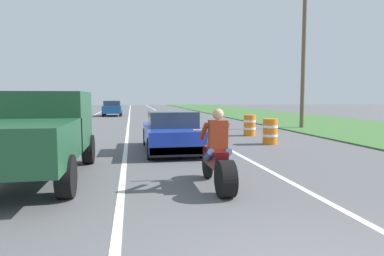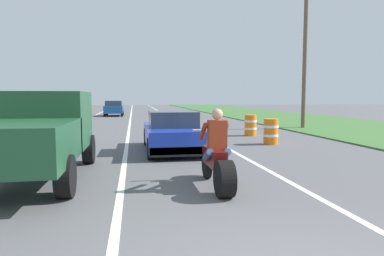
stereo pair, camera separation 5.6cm
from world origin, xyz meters
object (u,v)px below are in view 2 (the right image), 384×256
sports_car_blue (172,133)px  construction_barrel_nearest (271,131)px  construction_barrel_mid (250,125)px  pickup_truck_left_lane_dark_green (38,130)px  motorcycle_with_rider (217,160)px  distant_car_far_ahead (114,108)px

sports_car_blue → construction_barrel_nearest: bearing=14.2°
sports_car_blue → construction_barrel_mid: bearing=43.7°
pickup_truck_left_lane_dark_green → motorcycle_with_rider: bearing=-21.5°
sports_car_blue → construction_barrel_nearest: sports_car_blue is taller
sports_car_blue → construction_barrel_nearest: size_ratio=4.30×
motorcycle_with_rider → pickup_truck_left_lane_dark_green: bearing=158.5°
motorcycle_with_rider → construction_barrel_nearest: (3.67, 6.08, -0.09)m
sports_car_blue → distant_car_far_ahead: distant_car_far_ahead is taller
construction_barrel_nearest → distant_car_far_ahead: (-7.20, 22.06, 0.27)m
construction_barrel_nearest → construction_barrel_mid: bearing=85.7°
motorcycle_with_rider → pickup_truck_left_lane_dark_green: (-3.75, 1.48, 0.51)m
motorcycle_with_rider → construction_barrel_mid: 9.91m
motorcycle_with_rider → construction_barrel_nearest: bearing=58.9°
construction_barrel_mid → sports_car_blue: bearing=-136.3°
distant_car_far_ahead → sports_car_blue: bearing=-82.1°
motorcycle_with_rider → sports_car_blue: motorcycle_with_rider is taller
motorcycle_with_rider → distant_car_far_ahead: (-3.53, 28.14, 0.18)m
motorcycle_with_rider → construction_barrel_mid: motorcycle_with_rider is taller
motorcycle_with_rider → pickup_truck_left_lane_dark_green: 4.07m
construction_barrel_nearest → sports_car_blue: bearing=-165.8°
construction_barrel_mid → distant_car_far_ahead: bearing=111.3°
construction_barrel_mid → motorcycle_with_rider: bearing=-113.2°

